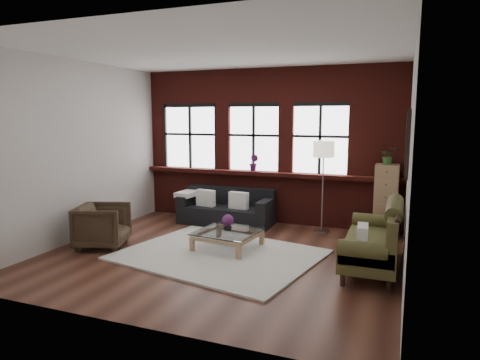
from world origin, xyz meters
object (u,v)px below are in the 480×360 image
(drawer_chest, at_px, (386,201))
(armchair, at_px, (103,226))
(dark_sofa, at_px, (226,207))
(coffee_table, at_px, (228,240))
(vase, at_px, (228,227))
(floor_lamp, at_px, (323,183))
(vintage_settee, at_px, (372,235))

(drawer_chest, bearing_deg, armchair, -151.58)
(dark_sofa, relative_size, coffee_table, 1.98)
(armchair, relative_size, drawer_chest, 0.60)
(coffee_table, bearing_deg, drawer_chest, 36.40)
(armchair, bearing_deg, vase, -92.60)
(armchair, relative_size, floor_lamp, 0.43)
(dark_sofa, height_order, coffee_table, dark_sofa)
(vase, height_order, floor_lamp, floor_lamp)
(vase, relative_size, drawer_chest, 0.11)
(floor_lamp, bearing_deg, vintage_settee, -59.15)
(vintage_settee, xyz_separation_m, coffee_table, (-2.31, 0.07, -0.35))
(vintage_settee, bearing_deg, floor_lamp, 120.85)
(drawer_chest, bearing_deg, floor_lamp, -174.86)
(coffee_table, distance_m, vase, 0.24)
(vintage_settee, bearing_deg, vase, 178.23)
(drawer_chest, bearing_deg, vintage_settee, -93.31)
(dark_sofa, relative_size, drawer_chest, 1.43)
(dark_sofa, bearing_deg, armchair, -121.31)
(coffee_table, bearing_deg, vintage_settee, -1.77)
(dark_sofa, bearing_deg, vase, -65.92)
(dark_sofa, bearing_deg, coffee_table, -65.92)
(vintage_settee, relative_size, coffee_table, 1.94)
(vintage_settee, distance_m, floor_lamp, 2.09)
(armchair, xyz_separation_m, drawer_chest, (4.47, 2.42, 0.31))
(vintage_settee, bearing_deg, dark_sofa, 151.30)
(coffee_table, relative_size, floor_lamp, 0.51)
(vase, distance_m, drawer_chest, 3.02)
(dark_sofa, height_order, armchair, armchair)
(vintage_settee, bearing_deg, coffee_table, 178.23)
(vase, bearing_deg, coffee_table, 0.00)
(coffee_table, distance_m, floor_lamp, 2.25)
(vase, bearing_deg, armchair, -162.76)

